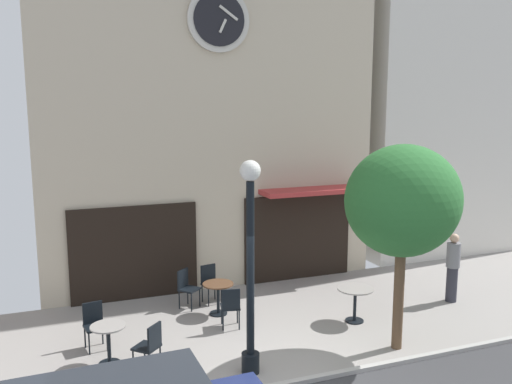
{
  "coord_description": "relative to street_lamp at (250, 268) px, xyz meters",
  "views": [
    {
      "loc": [
        -3.42,
        -7.69,
        4.74
      ],
      "look_at": [
        0.47,
        2.58,
        2.91
      ],
      "focal_mm": 37.88,
      "sensor_mm": 36.0,
      "label": 1
    }
  ],
  "objects": [
    {
      "name": "cafe_table_center_left",
      "position": [
        2.91,
        1.31,
        -1.36
      ],
      "size": [
        0.79,
        0.79,
        0.76
      ],
      "color": "black",
      "rests_on": "ground_plane"
    },
    {
      "name": "cafe_chair_corner",
      "position": [
        -1.65,
        0.65,
        -1.4
      ],
      "size": [
        0.57,
        0.57,
        0.9
      ],
      "color": "black",
      "rests_on": "ground_plane"
    },
    {
      "name": "street_tree",
      "position": [
        3.0,
        -0.1,
        0.98
      ],
      "size": [
        2.23,
        2.01,
        3.98
      ],
      "color": "brown",
      "rests_on": "ground_plane"
    },
    {
      "name": "cafe_chair_near_tree",
      "position": [
        -0.33,
        3.42,
        -1.4
      ],
      "size": [
        0.56,
        0.56,
        0.9
      ],
      "color": "black",
      "rests_on": "ground_plane"
    },
    {
      "name": "cafe_table_rightmost",
      "position": [
        0.24,
        2.76,
        -1.42
      ],
      "size": [
        0.7,
        0.7,
        0.72
      ],
      "color": "black",
      "rests_on": "ground_plane"
    },
    {
      "name": "cafe_chair_near_lamp",
      "position": [
        0.28,
        3.56,
        -1.4
      ],
      "size": [
        0.47,
        0.47,
        0.9
      ],
      "color": "black",
      "rests_on": "ground_plane"
    },
    {
      "name": "cafe_chair_outer",
      "position": [
        0.26,
        1.91,
        -1.4
      ],
      "size": [
        0.48,
        0.48,
        0.9
      ],
      "color": "black",
      "rests_on": "ground_plane"
    },
    {
      "name": "pedestrian_grey",
      "position": [
        5.72,
        1.55,
        -1.06
      ],
      "size": [
        0.45,
        0.45,
        1.67
      ],
      "color": "#2D2D38",
      "rests_on": "ground_plane"
    },
    {
      "name": "cafe_chair_by_entrance",
      "position": [
        -2.5,
        2.0,
        -1.4
      ],
      "size": [
        0.46,
        0.46,
        0.9
      ],
      "color": "black",
      "rests_on": "ground_plane"
    },
    {
      "name": "clock_building",
      "position": [
        0.82,
        5.62,
        4.09
      ],
      "size": [
        8.69,
        3.58,
        11.65
      ],
      "color": "beige",
      "rests_on": "ground_plane"
    },
    {
      "name": "cafe_table_leftmost",
      "position": [
        -2.31,
        1.19,
        -1.42
      ],
      "size": [
        0.64,
        0.64,
        0.75
      ],
      "color": "black",
      "rests_on": "ground_plane"
    },
    {
      "name": "street_lamp",
      "position": [
        0.0,
        0.0,
        0.0
      ],
      "size": [
        0.36,
        0.36,
        3.79
      ],
      "color": "black",
      "rests_on": "ground_plane"
    },
    {
      "name": "neighbor_building_right",
      "position": [
        8.66,
        6.88,
        4.48
      ],
      "size": [
        5.98,
        4.82,
        12.82
      ],
      "color": "silver",
      "rests_on": "ground_plane"
    }
  ]
}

